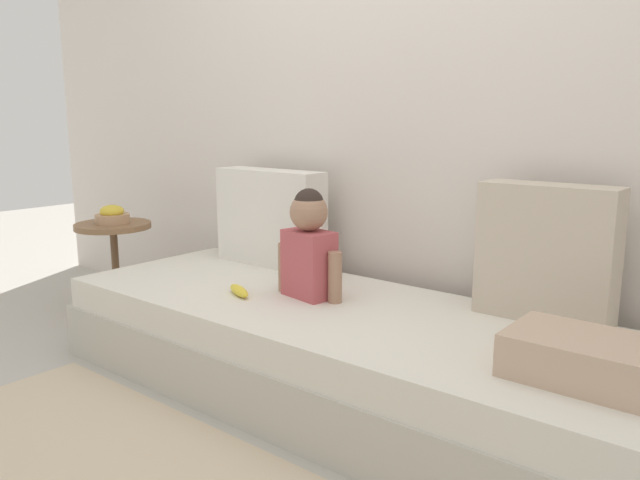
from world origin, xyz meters
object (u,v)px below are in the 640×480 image
Objects in this scene: throw_pillow_right at (546,253)px; banana at (239,291)px; couch at (336,351)px; fruit_bowl at (112,216)px; side_table at (114,244)px; throw_pillow_left at (270,218)px; toddler at (309,244)px; folded_blanket at (582,358)px.

banana is (-1.07, -0.48, -0.22)m from throw_pillow_right.
couch is 13.44× the size of fruit_bowl.
throw_pillow_right is at bearing 7.80° from side_table.
couch is 0.87m from throw_pillow_right.
couch is 4.73× the size of side_table.
throw_pillow_left reaches higher than banana.
throw_pillow_right is at bearing 24.30° from banana.
couch is at bearing -10.60° from toddler.
throw_pillow_left reaches higher than side_table.
banana reaches higher than couch.
side_table is at bearing 179.70° from toddler.
banana is 0.93× the size of fruit_bowl.
banana is at bearing -155.70° from throw_pillow_right.
throw_pillow_right reaches higher than fruit_bowl.
throw_pillow_left reaches higher than toddler.
throw_pillow_right is 2.68× the size of fruit_bowl.
banana is (-0.23, -0.17, -0.20)m from toddler.
throw_pillow_right reaches higher than toddler.
throw_pillow_left reaches higher than fruit_bowl.
toddler is (0.51, -0.31, -0.02)m from throw_pillow_left.
throw_pillow_left is 1.22× the size of throw_pillow_right.
throw_pillow_right reaches higher than couch.
folded_blanket is 2.52m from side_table.
toddler is 2.42× the size of fruit_bowl.
toddler is 1.13m from folded_blanket.
throw_pillow_left is at bearing 180.00° from throw_pillow_right.
banana is at bearing -8.62° from fruit_bowl.
fruit_bowl is (-1.57, 0.04, 0.38)m from couch.
throw_pillow_right reaches higher than throw_pillow_left.
couch is at bearing -1.39° from side_table.
folded_blanket is at bearing -3.40° from side_table.
couch is 14.46× the size of banana.
banana is (-0.40, -0.14, 0.21)m from couch.
couch is 5.02× the size of throw_pillow_right.
throw_pillow_left is 1.70m from folded_blanket.
fruit_bowl is (-0.89, -0.31, -0.04)m from throw_pillow_left.
banana is 1.20m from fruit_bowl.
fruit_bowl is (-2.24, -0.31, -0.05)m from throw_pillow_right.
side_table is (-2.52, 0.15, -0.03)m from folded_blanket.
toddler is at bearing 36.17° from banana.
toddler reaches higher than folded_blanket.
toddler is at bearing -159.48° from throw_pillow_right.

